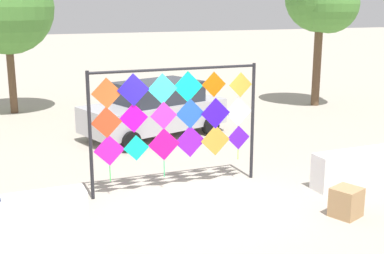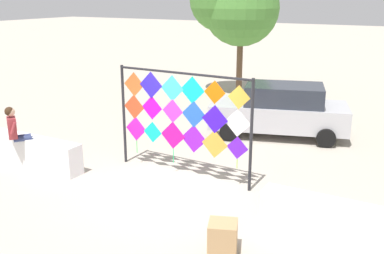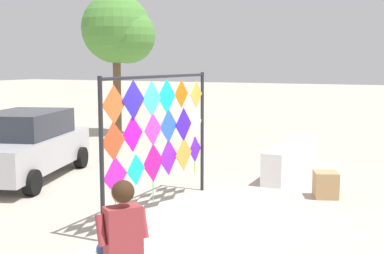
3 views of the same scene
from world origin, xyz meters
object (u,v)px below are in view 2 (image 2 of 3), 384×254
seated_vendor (18,132)px  parked_car (280,110)px  tree_palm_like (234,6)px  cardboard_box_large (223,237)px  kite_display_rack (182,112)px

seated_vendor → parked_car: bearing=50.8°
parked_car → tree_palm_like: size_ratio=0.83×
cardboard_box_large → tree_palm_like: 13.40m
parked_car → cardboard_box_large: bearing=-79.0°
cardboard_box_large → parked_car: bearing=101.0°
kite_display_rack → seated_vendor: kite_display_rack is taller
cardboard_box_large → tree_palm_like: tree_palm_like is taller
seated_vendor → tree_palm_like: size_ratio=0.30×
seated_vendor → cardboard_box_large: size_ratio=2.99×
kite_display_rack → tree_palm_like: (-2.88, 9.27, 2.17)m
seated_vendor → tree_palm_like: (0.90, 10.87, 2.79)m
tree_palm_like → kite_display_rack: bearing=-72.7°
parked_car → tree_palm_like: 6.98m
parked_car → cardboard_box_large: parked_car is taller
seated_vendor → cardboard_box_large: 6.21m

